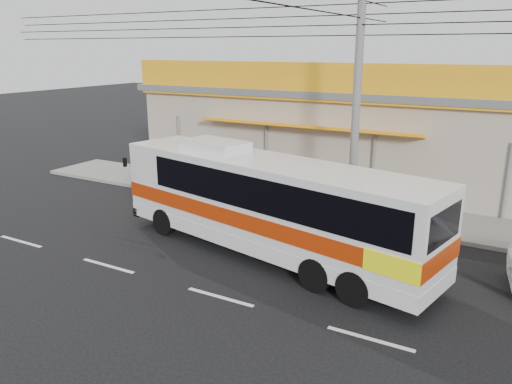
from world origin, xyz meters
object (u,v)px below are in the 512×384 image
Objects in this scene: coach_bus at (272,201)px; utility_pole at (361,18)px; motorbike_red at (232,174)px; motorbike_dark at (180,175)px.

utility_pole is (1.22, 3.90, 5.42)m from coach_bus.
coach_bus is at bearing -131.52° from motorbike_red.
utility_pole is (8.49, -0.95, 6.60)m from motorbike_dark.
motorbike_red is 9.40m from utility_pole.
coach_bus is 8.03m from motorbike_red.
motorbike_red is (-5.19, 6.03, -1.11)m from coach_bus.
motorbike_dark is at bearing 173.62° from utility_pole.
motorbike_dark is 10.79m from utility_pole.
motorbike_dark is at bearing 158.61° from coach_bus.
motorbike_red is at bearing -51.98° from motorbike_dark.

